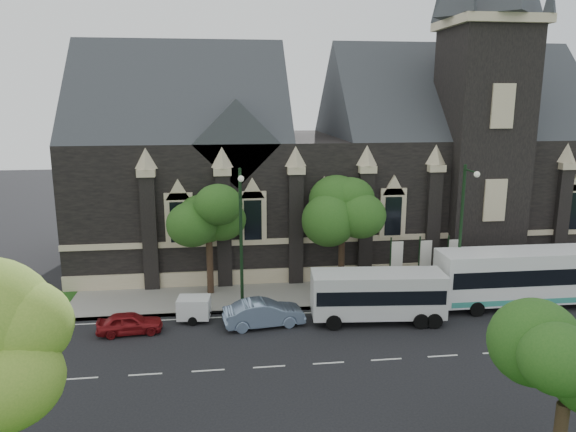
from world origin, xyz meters
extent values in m
plane|color=black|center=(0.00, 0.00, 0.00)|extent=(160.00, 160.00, 0.00)
cube|color=gray|center=(0.00, 9.50, 0.07)|extent=(80.00, 5.00, 0.15)
cube|color=black|center=(4.00, 19.50, 5.00)|extent=(40.00, 15.00, 10.00)
cube|color=#33363B|center=(-8.00, 19.50, 10.00)|extent=(16.00, 15.00, 15.00)
cube|color=#33363B|center=(14.00, 19.50, 10.00)|extent=(20.00, 15.00, 15.00)
cube|color=#33363B|center=(-4.00, 15.00, 10.00)|extent=(6.00, 6.00, 6.00)
cube|color=black|center=(14.00, 13.50, 9.00)|extent=(5.50, 5.50, 18.00)
cube|color=#C2AF8C|center=(14.00, 13.50, 18.20)|extent=(6.20, 6.20, 0.60)
cube|color=#C2AF8C|center=(4.00, 11.96, 3.20)|extent=(40.00, 0.22, 0.40)
cube|color=#C2AF8C|center=(4.00, 11.96, 0.60)|extent=(40.00, 0.25, 1.20)
cube|color=black|center=(2.00, 11.82, 4.80)|extent=(1.20, 0.12, 2.80)
sphere|color=olive|center=(-11.22, -8.22, 7.00)|extent=(3.12, 3.12, 3.12)
sphere|color=#23531A|center=(6.00, -9.50, 4.48)|extent=(3.20, 3.20, 3.20)
sphere|color=#23531A|center=(6.60, -8.90, 5.08)|extent=(2.40, 2.40, 2.40)
cylinder|color=black|center=(3.00, 10.50, 1.98)|extent=(0.44, 0.44, 3.96)
sphere|color=#23531A|center=(3.00, 10.50, 5.64)|extent=(3.84, 3.84, 3.84)
sphere|color=#23531A|center=(3.72, 11.22, 6.36)|extent=(2.88, 2.88, 2.88)
cylinder|color=black|center=(-6.00, 10.50, 1.98)|extent=(0.44, 0.44, 3.96)
sphere|color=#23531A|center=(-6.00, 10.50, 5.57)|extent=(3.68, 3.68, 3.68)
sphere|color=#23531A|center=(-5.31, 11.19, 6.26)|extent=(2.76, 2.76, 2.76)
cylinder|color=black|center=(10.00, 7.30, 4.50)|extent=(0.20, 0.20, 9.00)
cylinder|color=black|center=(10.00, 6.50, 8.70)|extent=(0.10, 1.60, 0.10)
sphere|color=silver|center=(10.00, 5.70, 8.60)|extent=(0.36, 0.36, 0.36)
cylinder|color=black|center=(-4.00, 7.30, 4.50)|extent=(0.20, 0.20, 9.00)
cylinder|color=black|center=(-4.00, 6.50, 8.70)|extent=(0.10, 1.60, 0.10)
sphere|color=silver|center=(-4.00, 5.70, 8.60)|extent=(0.36, 0.36, 0.36)
cylinder|color=black|center=(6.00, 9.00, 2.00)|extent=(0.10, 0.10, 4.00)
cube|color=white|center=(6.45, 9.00, 2.60)|extent=(0.80, 0.04, 2.20)
cylinder|color=black|center=(8.00, 9.00, 2.00)|extent=(0.10, 0.10, 4.00)
cube|color=white|center=(8.45, 9.00, 2.60)|extent=(0.80, 0.04, 2.20)
cylinder|color=black|center=(10.00, 9.00, 2.00)|extent=(0.10, 0.10, 4.00)
cube|color=white|center=(10.45, 9.00, 2.60)|extent=(0.80, 0.04, 2.20)
cube|color=white|center=(14.58, 6.00, 2.06)|extent=(12.59, 2.72, 3.22)
cube|color=black|center=(14.58, 6.00, 2.27)|extent=(12.08, 2.75, 1.03)
cube|color=teal|center=(14.58, 6.00, 0.75)|extent=(12.08, 2.74, 0.35)
cylinder|color=black|center=(10.17, 4.72, 0.45)|extent=(0.90, 0.29, 0.90)
cylinder|color=black|center=(10.19, 7.34, 0.45)|extent=(0.90, 0.29, 0.90)
cylinder|color=black|center=(18.36, 7.28, 0.45)|extent=(0.90, 0.29, 0.90)
cube|color=silver|center=(3.90, 4.83, 1.73)|extent=(7.97, 3.12, 2.55)
cube|color=black|center=(3.90, 4.83, 1.86)|extent=(7.66, 3.13, 0.84)
cylinder|color=black|center=(1.08, 3.85, 0.45)|extent=(0.92, 0.36, 0.90)
cylinder|color=black|center=(1.29, 6.29, 0.45)|extent=(0.92, 0.36, 0.90)
cylinder|color=black|center=(6.12, 3.41, 0.45)|extent=(0.92, 0.36, 0.90)
cylinder|color=black|center=(6.33, 5.84, 0.45)|extent=(0.92, 0.36, 0.90)
cylinder|color=black|center=(6.90, 3.34, 0.45)|extent=(0.92, 0.36, 0.90)
cylinder|color=black|center=(7.11, 5.78, 0.45)|extent=(0.92, 0.36, 0.90)
cube|color=silver|center=(-6.92, 6.20, 0.85)|extent=(2.02, 1.61, 1.22)
cylinder|color=black|center=(-7.00, 5.50, 0.26)|extent=(0.54, 0.24, 0.53)
cylinder|color=black|center=(-6.84, 6.90, 0.26)|extent=(0.54, 0.24, 0.53)
cylinder|color=black|center=(-5.70, 6.07, 0.52)|extent=(1.13, 0.20, 0.08)
imported|color=#7B92B2|center=(-2.84, 4.96, 0.78)|extent=(4.88, 2.24, 1.55)
imported|color=maroon|center=(-10.45, 4.89, 0.62)|extent=(3.72, 1.73, 1.23)
imported|color=silver|center=(-17.49, 5.95, 0.70)|extent=(4.95, 2.35, 1.39)
camera|label=1|loc=(-5.16, -24.33, 13.05)|focal=33.53mm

